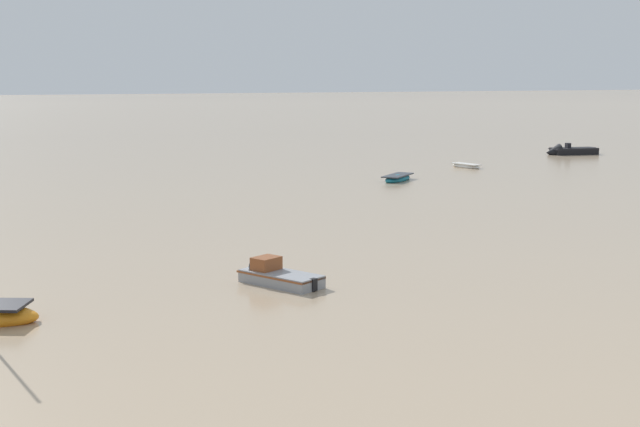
{
  "coord_description": "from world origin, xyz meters",
  "views": [
    {
      "loc": [
        -9.79,
        0.85,
        8.7
      ],
      "look_at": [
        9.68,
        48.15,
        0.6
      ],
      "focal_mm": 49.43,
      "sensor_mm": 36.0,
      "label": 1
    }
  ],
  "objects_px": {
    "motorboat_moored_0": "(270,277)",
    "rowboat_moored_3": "(466,166)",
    "motorboat_moored_1": "(567,152)",
    "rowboat_moored_1": "(398,178)"
  },
  "relations": [
    {
      "from": "motorboat_moored_0",
      "to": "motorboat_moored_1",
      "type": "height_order",
      "value": "motorboat_moored_1"
    },
    {
      "from": "motorboat_moored_0",
      "to": "motorboat_moored_1",
      "type": "relative_size",
      "value": 0.73
    },
    {
      "from": "motorboat_moored_0",
      "to": "rowboat_moored_1",
      "type": "relative_size",
      "value": 1.06
    },
    {
      "from": "motorboat_moored_1",
      "to": "motorboat_moored_0",
      "type": "bearing_deg",
      "value": 50.78
    },
    {
      "from": "rowboat_moored_3",
      "to": "motorboat_moored_0",
      "type": "bearing_deg",
      "value": -55.88
    },
    {
      "from": "motorboat_moored_1",
      "to": "rowboat_moored_3",
      "type": "height_order",
      "value": "motorboat_moored_1"
    },
    {
      "from": "motorboat_moored_0",
      "to": "rowboat_moored_3",
      "type": "height_order",
      "value": "motorboat_moored_0"
    },
    {
      "from": "motorboat_moored_1",
      "to": "rowboat_moored_1",
      "type": "relative_size",
      "value": 1.45
    },
    {
      "from": "motorboat_moored_0",
      "to": "rowboat_moored_1",
      "type": "xyz_separation_m",
      "value": [
        21.65,
        30.13,
        -0.06
      ]
    },
    {
      "from": "rowboat_moored_1",
      "to": "rowboat_moored_3",
      "type": "bearing_deg",
      "value": -10.24
    }
  ]
}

